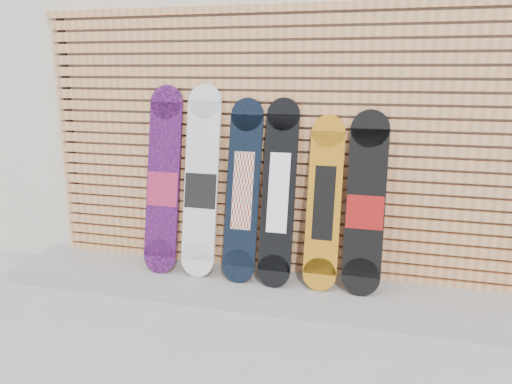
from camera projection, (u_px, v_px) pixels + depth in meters
ground at (274, 341)px, 3.41m from camera, size 80.00×80.00×0.00m
building at (380, 69)px, 6.13m from camera, size 12.00×5.00×3.60m
concrete_step at (275, 289)px, 4.07m from camera, size 4.60×0.70×0.12m
slat_wall at (284, 145)px, 4.07m from camera, size 4.26×0.08×2.29m
snowboard_0 at (163, 181)px, 4.21m from camera, size 0.29×0.35×1.56m
snowboard_1 at (201, 183)px, 4.12m from camera, size 0.29×0.34×1.58m
snowboard_2 at (243, 191)px, 4.03m from camera, size 0.27×0.36×1.47m
snowboard_3 at (279, 193)px, 3.95m from camera, size 0.27×0.38×1.47m
snowboard_4 at (324, 203)px, 3.89m from camera, size 0.26×0.34×1.35m
snowboard_5 at (365, 204)px, 3.80m from camera, size 0.29×0.35×1.40m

